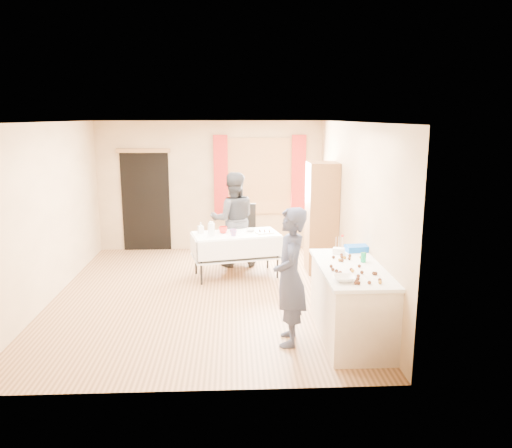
{
  "coord_description": "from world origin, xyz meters",
  "views": [
    {
      "loc": [
        0.46,
        -7.28,
        2.68
      ],
      "look_at": [
        0.8,
        0.0,
        1.1
      ],
      "focal_mm": 35.0,
      "sensor_mm": 36.0,
      "label": 1
    }
  ],
  "objects_px": {
    "counter": "(351,302)",
    "woman": "(233,220)",
    "party_table": "(236,251)",
    "chair": "(244,245)",
    "cabinet": "(322,218)",
    "girl": "(290,277)"
  },
  "relations": [
    {
      "from": "party_table",
      "to": "girl",
      "type": "distance_m",
      "value": 2.7
    },
    {
      "from": "counter",
      "to": "chair",
      "type": "bearing_deg",
      "value": 110.31
    },
    {
      "from": "counter",
      "to": "party_table",
      "type": "height_order",
      "value": "counter"
    },
    {
      "from": "chair",
      "to": "woman",
      "type": "bearing_deg",
      "value": -127.3
    },
    {
      "from": "counter",
      "to": "woman",
      "type": "relative_size",
      "value": 0.98
    },
    {
      "from": "chair",
      "to": "girl",
      "type": "relative_size",
      "value": 0.65
    },
    {
      "from": "cabinet",
      "to": "girl",
      "type": "height_order",
      "value": "cabinet"
    },
    {
      "from": "cabinet",
      "to": "woman",
      "type": "distance_m",
      "value": 1.59
    },
    {
      "from": "cabinet",
      "to": "girl",
      "type": "relative_size",
      "value": 1.16
    },
    {
      "from": "woman",
      "to": "cabinet",
      "type": "bearing_deg",
      "value": 160.98
    },
    {
      "from": "cabinet",
      "to": "girl",
      "type": "distance_m",
      "value": 2.96
    },
    {
      "from": "girl",
      "to": "chair",
      "type": "bearing_deg",
      "value": -167.9
    },
    {
      "from": "girl",
      "to": "party_table",
      "type": "bearing_deg",
      "value": -162.22
    },
    {
      "from": "counter",
      "to": "girl",
      "type": "xyz_separation_m",
      "value": [
        -0.77,
        -0.12,
        0.38
      ]
    },
    {
      "from": "party_table",
      "to": "chair",
      "type": "distance_m",
      "value": 0.88
    },
    {
      "from": "counter",
      "to": "party_table",
      "type": "bearing_deg",
      "value": 119.2
    },
    {
      "from": "girl",
      "to": "woman",
      "type": "height_order",
      "value": "woman"
    },
    {
      "from": "cabinet",
      "to": "chair",
      "type": "xyz_separation_m",
      "value": [
        -1.34,
        0.63,
        -0.64
      ]
    },
    {
      "from": "party_table",
      "to": "woman",
      "type": "relative_size",
      "value": 0.92
    },
    {
      "from": "chair",
      "to": "girl",
      "type": "xyz_separation_m",
      "value": [
        0.47,
        -3.46,
        0.51
      ]
    },
    {
      "from": "party_table",
      "to": "chair",
      "type": "relative_size",
      "value": 1.47
    },
    {
      "from": "chair",
      "to": "party_table",
      "type": "bearing_deg",
      "value": -96.72
    }
  ]
}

